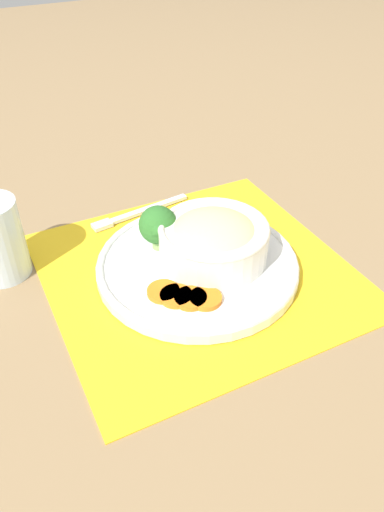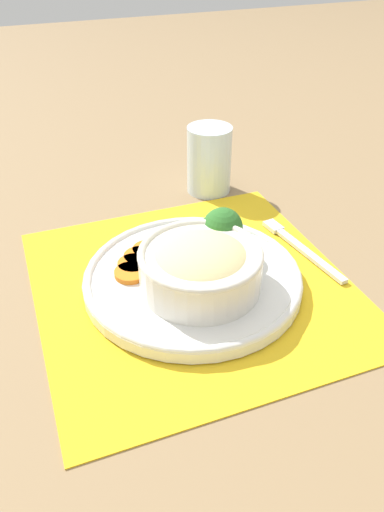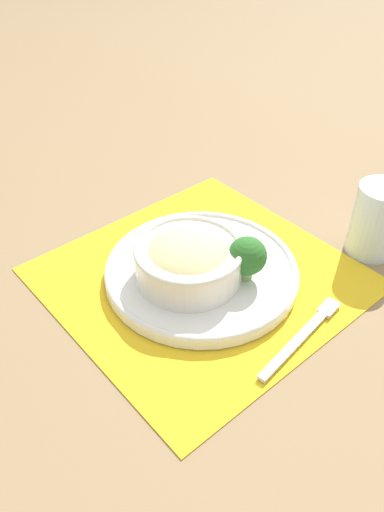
% 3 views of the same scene
% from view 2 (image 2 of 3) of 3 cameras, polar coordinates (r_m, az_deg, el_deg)
% --- Properties ---
extents(ground_plane, '(4.00, 4.00, 0.00)m').
position_cam_2_polar(ground_plane, '(0.69, 0.07, -3.45)').
color(ground_plane, '#8C704C').
extents(placemat, '(0.43, 0.44, 0.00)m').
position_cam_2_polar(placemat, '(0.69, 0.07, -3.32)').
color(placemat, yellow).
rests_on(placemat, ground_plane).
extents(plate, '(0.30, 0.30, 0.02)m').
position_cam_2_polar(plate, '(0.68, 0.07, -2.44)').
color(plate, white).
rests_on(plate, placemat).
extents(bowl, '(0.16, 0.16, 0.07)m').
position_cam_2_polar(bowl, '(0.64, 1.37, -0.97)').
color(bowl, silver).
rests_on(bowl, plate).
extents(broccoli_floret, '(0.06, 0.06, 0.07)m').
position_cam_2_polar(broccoli_floret, '(0.70, 3.46, 3.20)').
color(broccoli_floret, '#84AD5B').
rests_on(broccoli_floret, plate).
extents(carrot_slice_near, '(0.04, 0.04, 0.01)m').
position_cam_2_polar(carrot_slice_near, '(0.72, -5.06, 0.69)').
color(carrot_slice_near, orange).
rests_on(carrot_slice_near, plate).
extents(carrot_slice_middle, '(0.04, 0.04, 0.01)m').
position_cam_2_polar(carrot_slice_middle, '(0.71, -6.02, -0.07)').
color(carrot_slice_middle, orange).
rests_on(carrot_slice_middle, plate).
extents(carrot_slice_far, '(0.04, 0.04, 0.01)m').
position_cam_2_polar(carrot_slice_far, '(0.70, -6.69, -0.96)').
color(carrot_slice_far, orange).
rests_on(carrot_slice_far, plate).
extents(carrot_slice_extra, '(0.04, 0.04, 0.01)m').
position_cam_2_polar(carrot_slice_extra, '(0.68, -7.02, -1.93)').
color(carrot_slice_extra, orange).
rests_on(carrot_slice_extra, plate).
extents(water_glass, '(0.08, 0.08, 0.12)m').
position_cam_2_polar(water_glass, '(0.91, 1.96, 10.56)').
color(water_glass, silver).
rests_on(water_glass, ground_plane).
extents(fork, '(0.04, 0.18, 0.01)m').
position_cam_2_polar(fork, '(0.78, 11.69, 1.44)').
color(fork, silver).
rests_on(fork, placemat).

